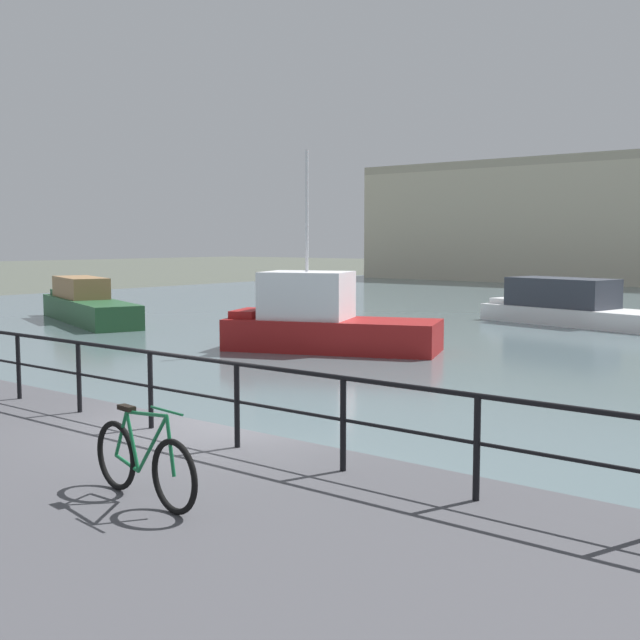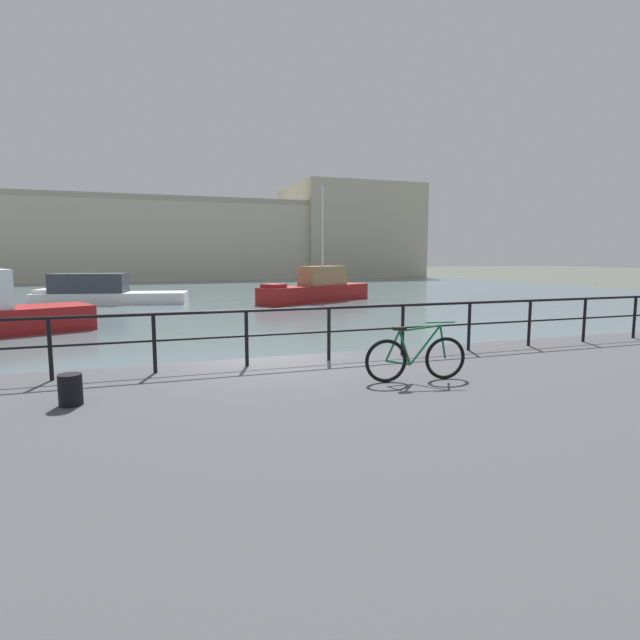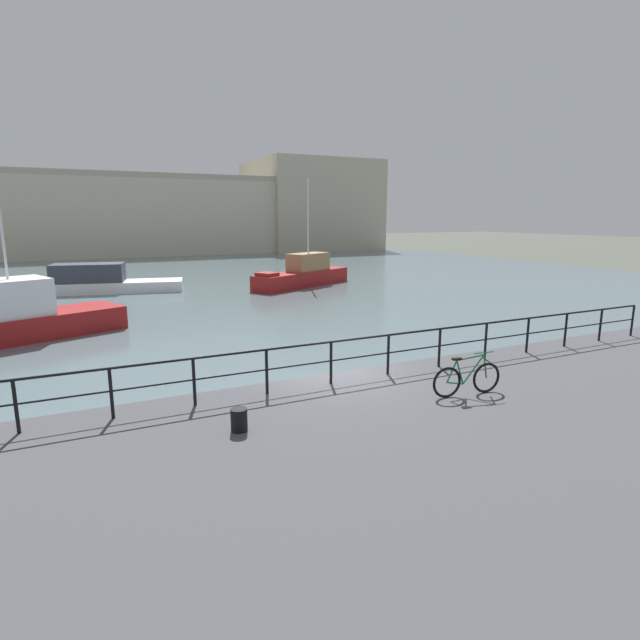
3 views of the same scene
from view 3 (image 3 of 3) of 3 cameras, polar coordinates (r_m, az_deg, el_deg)
ground_plane at (r=13.53m, az=1.73°, el=-9.77°), size 240.00×240.00×0.00m
water_basin at (r=42.06m, az=-17.69°, el=4.37°), size 80.00×60.00×0.01m
quay_promenade at (r=8.71m, az=23.31°, el=-20.29°), size 56.00×13.00×0.94m
harbor_building at (r=74.45m, az=-15.88°, el=11.50°), size 73.20×16.97×13.24m
moored_cabin_cruiser at (r=36.46m, az=-1.88°, el=5.25°), size 8.75×5.70×7.60m
moored_blue_motorboat at (r=36.40m, az=-23.67°, el=4.08°), size 9.57×4.32×1.92m
moored_white_yacht at (r=23.87m, az=-30.38°, el=0.41°), size 7.16×4.79×6.34m
quay_railing at (r=11.80m, az=-2.32°, el=-4.40°), size 24.84×0.07×1.08m
parked_bicycle at (r=11.94m, az=16.37°, el=-6.45°), size 1.76×0.27×0.98m
mooring_bollard at (r=9.82m, az=-9.20°, el=-11.14°), size 0.32×0.32×0.44m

